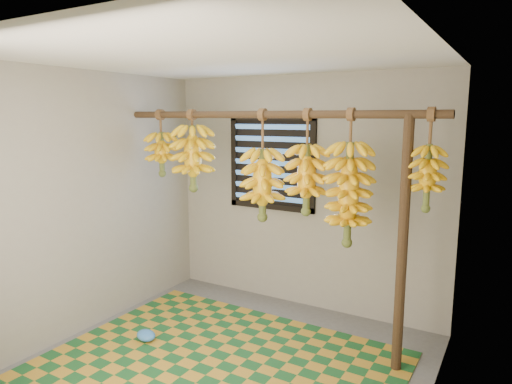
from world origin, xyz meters
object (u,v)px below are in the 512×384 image
Objects in this scene: banana_bunch_e at (349,194)px; banana_bunch_f at (428,178)px; banana_bunch_a at (162,154)px; support_post at (402,248)px; banana_bunch_d at (307,179)px; plastic_bag at (146,335)px; woven_mat at (215,368)px; banana_bunch_c at (262,184)px; banana_bunch_b at (193,158)px.

banana_bunch_e is 0.61m from banana_bunch_f.
banana_bunch_a is at bearing 180.00° from banana_bunch_f.
banana_bunch_a is (-2.38, 0.00, 0.62)m from support_post.
support_post is 3.06× the size of banana_bunch_a.
banana_bunch_a is 0.75× the size of banana_bunch_d.
woven_mat is at bearing -4.76° from plastic_bag.
banana_bunch_e is at bearing -0.00° from banana_bunch_a.
banana_bunch_c and banana_bunch_f have the same top height.
banana_bunch_e is at bearing -0.00° from banana_bunch_b.
banana_bunch_e is (-0.44, -0.00, 0.37)m from support_post.
support_post is 2.06× the size of banana_bunch_c.
woven_mat is at bearing -152.62° from banana_bunch_f.
support_post is 0.73× the size of woven_mat.
banana_bunch_e is at bearing 41.78° from woven_mat.
support_post is 2.29× the size of banana_bunch_d.
banana_bunch_d and banana_bunch_f have the same top height.
banana_bunch_c is (0.02, 0.72, 1.39)m from woven_mat.
plastic_bag is at bearing -141.34° from banana_bunch_c.
banana_bunch_a is at bearing 180.00° from banana_bunch_c.
banana_bunch_e is (0.81, 0.72, 1.37)m from woven_mat.
woven_mat is at bearing -138.22° from banana_bunch_e.
banana_bunch_a is at bearing 147.41° from woven_mat.
support_post is 1.28m from banana_bunch_c.
banana_bunch_c is 0.79m from banana_bunch_e.
support_post is at bearing 0.00° from banana_bunch_a.
banana_bunch_a and banana_bunch_b have the same top height.
banana_bunch_d is (0.42, 0.00, 0.07)m from banana_bunch_c.
support_post is 2.35m from plastic_bag.
banana_bunch_b is at bearing 135.65° from woven_mat.
banana_bunch_f reaches higher than support_post.
banana_bunch_a is at bearing 116.97° from plastic_bag.
banana_bunch_b and banana_bunch_e have the same top height.
plastic_bag is at bearing -163.33° from banana_bunch_f.
woven_mat is 4.19× the size of banana_bunch_a.
plastic_bag is at bearing -157.76° from banana_bunch_e.
banana_bunch_b is 2.14m from banana_bunch_f.
banana_bunch_d is at bearing 0.00° from banana_bunch_a.
plastic_bag is 2.18m from banana_bunch_e.
banana_bunch_e is 1.45× the size of banana_bunch_f.
banana_bunch_f is (0.95, 0.00, 0.08)m from banana_bunch_d.
banana_bunch_c is (0.82, 0.66, 1.34)m from plastic_bag.
plastic_bag is 0.32× the size of banana_bunch_a.
banana_bunch_d is (1.58, 0.00, -0.15)m from banana_bunch_a.
banana_bunch_e is at bearing -0.00° from banana_bunch_c.
banana_bunch_e is (1.94, -0.00, -0.24)m from banana_bunch_a.
support_post is 9.62× the size of plastic_bag.
banana_bunch_a is (-0.33, 0.66, 1.56)m from plastic_bag.
banana_bunch_c is at bearing 180.00° from banana_bunch_f.
woven_mat is at bearing -91.92° from banana_bunch_c.
banana_bunch_b is (0.06, 0.66, 1.54)m from plastic_bag.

